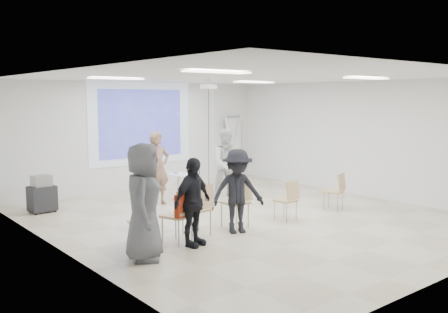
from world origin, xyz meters
TOP-DOWN VIEW (x-y plane):
  - floor at (0.00, 0.00)m, footprint 8.00×9.00m
  - ceiling at (0.00, 0.00)m, footprint 8.00×9.00m
  - wall_back at (0.00, 4.55)m, footprint 8.00×0.10m
  - wall_left at (-4.05, 0.00)m, footprint 0.10×9.00m
  - wall_right at (4.05, 0.00)m, footprint 0.10×9.00m
  - projection_halo at (0.00, 4.49)m, footprint 3.20×0.01m
  - projection_image at (0.00, 4.47)m, footprint 2.60×0.01m
  - pedestal_table at (-0.01, 2.61)m, footprint 0.71×0.71m
  - player_left at (-0.80, 2.35)m, footprint 0.73×0.50m
  - player_right at (1.07, 1.96)m, footprint 1.18×1.09m
  - controller_left at (-0.62, 2.60)m, footprint 0.04×0.11m
  - controller_right at (0.89, 2.21)m, footprint 0.08×0.12m
  - chair_far_left at (-2.82, -0.47)m, footprint 0.45×0.48m
  - chair_left_mid at (-2.20, -0.71)m, footprint 0.58×0.61m
  - chair_left_inner at (-1.65, -0.51)m, footprint 0.46×0.50m
  - chair_center at (-0.74, -0.53)m, footprint 0.49×0.53m
  - chair_right_inner at (0.45, -0.77)m, footprint 0.44×0.47m
  - chair_right_far at (2.05, -0.76)m, footprint 0.52×0.54m
  - red_jacket at (-2.22, -0.85)m, footprint 0.43×0.21m
  - laptop at (-1.65, -0.41)m, footprint 0.36×0.26m
  - audience_left at (-2.11, -0.95)m, footprint 1.16×0.88m
  - audience_mid at (-0.96, -0.79)m, footprint 1.33×1.02m
  - audience_outer at (-3.15, -1.07)m, footprint 1.14×1.22m
  - flipchart_easel at (3.07, 4.10)m, footprint 0.84×0.66m
  - av_cart at (-3.25, 3.31)m, footprint 0.58×0.48m
  - ceiling_projector at (0.10, 1.49)m, footprint 0.30×0.25m
  - fluor_panel_nw at (-2.00, 2.00)m, footprint 1.20×0.30m
  - fluor_panel_ne at (2.00, 2.00)m, footprint 1.20×0.30m
  - fluor_panel_sw at (-2.00, -1.50)m, footprint 1.20×0.30m
  - fluor_panel_se at (2.00, -1.50)m, footprint 1.20×0.30m

SIDE VIEW (x-z plane):
  - floor at x=0.00m, z-range -0.10..0.00m
  - pedestal_table at x=-0.01m, z-range 0.04..0.70m
  - av_cart at x=-3.25m, z-range -0.03..0.80m
  - chair_far_left at x=-2.82m, z-range 0.08..0.91m
  - chair_right_far at x=2.05m, z-range 0.08..0.94m
  - chair_right_inner at x=0.45m, z-range 0.08..0.94m
  - laptop at x=-1.65m, z-range 0.51..0.54m
  - chair_left_inner at x=-1.65m, z-range 0.09..1.07m
  - chair_left_mid at x=-2.20m, z-range 0.09..1.07m
  - chair_center at x=-0.74m, z-range 0.09..1.10m
  - red_jacket at x=-2.22m, z-range 0.52..0.92m
  - audience_left at x=-2.11m, z-range 0.00..1.77m
  - audience_mid at x=-0.96m, z-range 0.00..1.82m
  - player_right at x=1.07m, z-range 0.00..1.96m
  - player_left at x=-0.80m, z-range 0.00..2.00m
  - audience_outer at x=-3.15m, z-range 0.00..2.09m
  - controller_left at x=-0.62m, z-range 1.30..1.33m
  - controller_right at x=0.89m, z-range 1.30..1.34m
  - flipchart_easel at x=3.07m, z-range 0.48..2.48m
  - wall_back at x=0.00m, z-range 0.00..3.00m
  - wall_left at x=-4.05m, z-range 0.00..3.00m
  - wall_right at x=4.05m, z-range 0.00..3.00m
  - projection_halo at x=0.00m, z-range 0.70..3.00m
  - projection_image at x=0.00m, z-range 0.90..2.80m
  - ceiling_projector at x=0.10m, z-range 1.19..4.19m
  - fluor_panel_nw at x=-2.00m, z-range 2.96..2.98m
  - fluor_panel_ne at x=2.00m, z-range 2.96..2.98m
  - fluor_panel_sw at x=-2.00m, z-range 2.96..2.98m
  - fluor_panel_se at x=2.00m, z-range 2.96..2.98m
  - ceiling at x=0.00m, z-range 3.00..3.10m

